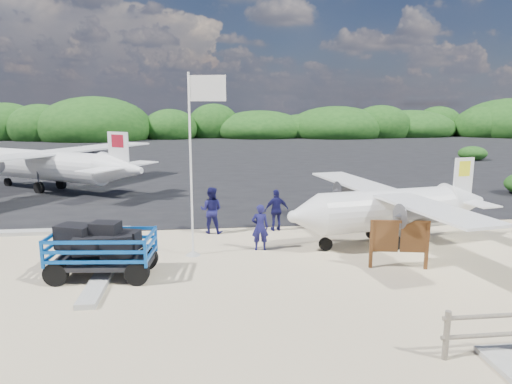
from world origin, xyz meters
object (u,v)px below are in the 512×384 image
flagpole (193,255)px  crew_b (211,210)px  baggage_cart (104,277)px  crew_c (277,210)px  aircraft_large (441,161)px  aircraft_small (101,161)px  crew_a (260,227)px  signboard (398,268)px

flagpole → crew_b: (0.66, 2.58, 0.89)m
baggage_cart → crew_c: bearing=42.5°
baggage_cart → aircraft_large: size_ratio=0.21×
aircraft_small → crew_a: bearing=102.6°
signboard → aircraft_large: size_ratio=0.12×
crew_b → aircraft_small: (-9.21, 24.03, -0.89)m
baggage_cart → aircraft_large: 33.80m
crew_a → aircraft_small: bearing=-64.1°
flagpole → crew_c: flagpole is taller
aircraft_large → aircraft_small: bearing=25.0°
baggage_cart → crew_b: bearing=58.7°
signboard → crew_c: size_ratio=1.14×
crew_a → aircraft_small: 28.45m
baggage_cart → aircraft_small: 28.89m
signboard → aircraft_large: (14.70, 24.71, 0.00)m
flagpole → crew_c: bearing=39.6°
crew_b → crew_c: bearing=-163.9°
aircraft_small → flagpole: bearing=98.1°
flagpole → crew_b: bearing=75.7°
crew_b → aircraft_large: size_ratio=0.12×
baggage_cart → flagpole: 3.00m
flagpole → crew_a: flagpole is taller
flagpole → aircraft_large: 30.89m
baggage_cart → crew_a: bearing=27.7°
flagpole → baggage_cart: bearing=-146.7°
aircraft_large → crew_a: bearing=82.8°
crew_b → crew_c: size_ratio=1.10×
baggage_cart → crew_a: (4.76, 1.94, 0.79)m
signboard → crew_c: crew_c is taller
crew_a → crew_b: 2.79m
signboard → crew_c: 5.53m
crew_a → crew_c: size_ratio=0.97×
aircraft_large → baggage_cart: bearing=78.7°
flagpole → signboard: size_ratio=3.15×
crew_a → aircraft_large: 29.20m
baggage_cart → signboard: baggage_cart is taller
crew_a → aircraft_small: crew_a is taller
crew_a → crew_c: bearing=-108.3°
crew_a → crew_b: crew_b is taller
aircraft_small → crew_c: bearing=106.4°
baggage_cart → aircraft_large: bearing=51.8°
baggage_cart → aircraft_small: bearing=107.6°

